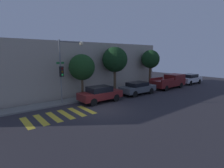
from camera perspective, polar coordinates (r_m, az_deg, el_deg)
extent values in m
plane|color=#2D2B30|center=(14.65, -3.27, -8.36)|extent=(60.00, 60.00, 0.00)
cube|color=slate|center=(17.96, -10.78, -4.92)|extent=(26.00, 1.68, 0.14)
cube|color=#A89E8E|center=(21.32, -16.39, 4.92)|extent=(26.00, 6.00, 5.86)
cube|color=gold|center=(13.22, -26.08, -11.35)|extent=(0.45, 2.60, 0.00)
cube|color=gold|center=(13.42, -22.19, -10.76)|extent=(0.45, 2.60, 0.00)
cube|color=gold|center=(13.68, -18.45, -10.15)|extent=(0.45, 2.60, 0.00)
cube|color=gold|center=(14.00, -14.87, -9.53)|extent=(0.45, 2.60, 0.00)
cube|color=gold|center=(14.36, -11.48, -8.90)|extent=(0.45, 2.60, 0.00)
cube|color=gold|center=(14.78, -8.28, -8.28)|extent=(0.45, 2.60, 0.00)
cylinder|color=slate|center=(16.11, -16.41, 3.43)|extent=(0.12, 0.12, 5.79)
cube|color=black|center=(15.90, -16.14, 3.93)|extent=(0.30, 0.30, 0.90)
cylinder|color=#4C0C0C|center=(15.73, -15.96, 4.87)|extent=(0.18, 0.02, 0.18)
cylinder|color=#593D0A|center=(15.75, -15.92, 3.89)|extent=(0.18, 0.02, 0.18)
cylinder|color=#26E54C|center=(15.78, -15.88, 2.92)|extent=(0.18, 0.02, 0.18)
cube|color=#19662D|center=(16.04, -16.56, 6.61)|extent=(0.70, 0.02, 0.18)
cylinder|color=slate|center=(16.50, -13.33, 13.24)|extent=(2.14, 0.08, 0.08)
sphere|color=#F9E5B2|center=(16.98, -9.96, 12.90)|extent=(0.36, 0.36, 0.36)
cube|color=maroon|center=(16.85, -3.81, -3.56)|extent=(4.21, 1.76, 0.66)
cube|color=black|center=(16.67, -4.13, -1.66)|extent=(2.19, 1.55, 0.50)
cylinder|color=black|center=(18.29, -1.85, -3.57)|extent=(0.71, 0.22, 0.71)
cylinder|color=black|center=(17.08, 1.34, -4.51)|extent=(0.71, 0.22, 0.71)
cylinder|color=black|center=(16.91, -8.98, -4.77)|extent=(0.71, 0.22, 0.71)
cylinder|color=black|center=(15.59, -6.08, -5.93)|extent=(0.71, 0.22, 0.71)
cube|color=#4C5156|center=(20.22, 8.45, -1.47)|extent=(4.34, 1.81, 0.64)
cube|color=black|center=(20.05, 8.28, -0.02)|extent=(2.26, 1.59, 0.42)
cylinder|color=black|center=(21.80, 9.28, -1.56)|extent=(0.71, 0.22, 0.71)
cylinder|color=black|center=(20.77, 12.61, -2.21)|extent=(0.71, 0.22, 0.71)
cylinder|color=black|center=(19.92, 4.07, -2.50)|extent=(0.71, 0.22, 0.71)
cylinder|color=black|center=(18.78, 7.44, -3.29)|extent=(0.71, 0.22, 0.71)
cube|color=maroon|center=(24.79, 17.80, 0.45)|extent=(5.53, 2.00, 0.86)
cube|color=maroon|center=(25.97, 19.75, 2.37)|extent=(2.49, 1.84, 0.60)
cube|color=maroon|center=(24.10, 14.30, 1.73)|extent=(2.77, 0.08, 0.28)
cube|color=maroon|center=(23.09, 17.78, 1.25)|extent=(2.77, 0.08, 0.28)
cylinder|color=black|center=(26.77, 18.18, 0.14)|extent=(0.71, 0.22, 0.71)
cylinder|color=black|center=(25.84, 21.55, -0.38)|extent=(0.71, 0.22, 0.71)
cylinder|color=black|center=(24.01, 13.67, -0.69)|extent=(0.71, 0.22, 0.71)
cylinder|color=black|center=(22.96, 17.26, -1.30)|extent=(0.71, 0.22, 0.71)
cube|color=silver|center=(29.88, 24.13, 1.37)|extent=(4.47, 1.78, 0.68)
cube|color=black|center=(29.72, 24.10, 2.48)|extent=(2.32, 1.57, 0.50)
cylinder|color=black|center=(31.51, 23.96, 1.14)|extent=(0.71, 0.22, 0.71)
cylinder|color=black|center=(30.82, 26.59, 0.78)|extent=(0.71, 0.22, 0.71)
cylinder|color=black|center=(29.10, 21.43, 0.67)|extent=(0.71, 0.22, 0.71)
cylinder|color=black|center=(28.35, 24.22, 0.27)|extent=(0.71, 0.22, 0.71)
cylinder|color=brown|center=(17.87, -9.61, -1.39)|extent=(0.24, 0.24, 2.31)
sphere|color=#193D19|center=(17.60, -9.81, 5.42)|extent=(2.58, 2.58, 2.58)
cylinder|color=brown|center=(20.18, 0.93, 0.83)|extent=(0.30, 0.30, 2.89)
sphere|color=#143316|center=(19.95, 0.95, 7.99)|extent=(2.85, 2.85, 2.85)
cylinder|color=#4C3823|center=(24.59, 12.24, 2.29)|extent=(0.29, 0.29, 2.99)
sphere|color=#143316|center=(24.41, 12.44, 7.93)|extent=(2.46, 2.46, 2.46)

